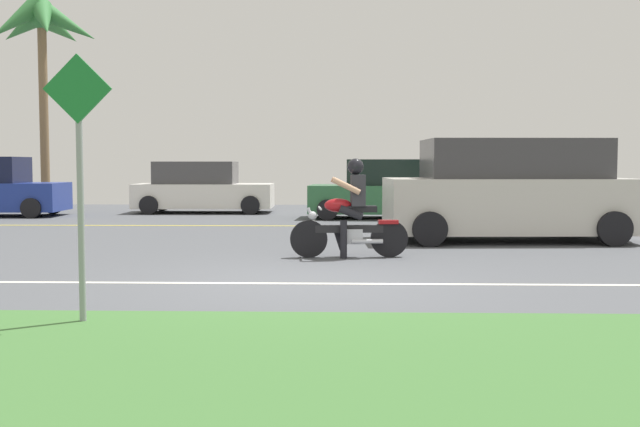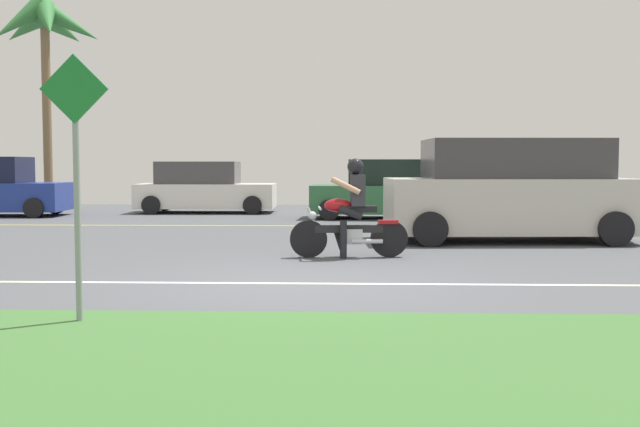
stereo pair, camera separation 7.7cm
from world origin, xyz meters
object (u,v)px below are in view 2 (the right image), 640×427
object	(u,v)px
parked_car_1	(204,189)
parked_car_2	(385,191)
motorcyclist	(350,216)
street_sign	(76,162)
suv_nearby	(511,192)
palm_tree_0	(45,33)

from	to	relation	value
parked_car_1	parked_car_2	bearing A→B (deg)	-22.40
parked_car_1	parked_car_2	xyz separation A→B (m)	(5.44, -2.24, 0.02)
motorcyclist	parked_car_1	world-z (taller)	motorcyclist
parked_car_2	street_sign	distance (m)	14.36
suv_nearby	street_sign	distance (m)	9.73
motorcyclist	palm_tree_0	size ratio (longest dim) A/B	0.27
motorcyclist	parked_car_1	size ratio (longest dim) A/B	0.45
palm_tree_0	street_sign	size ratio (longest dim) A/B	2.85
motorcyclist	suv_nearby	xyz separation A→B (m)	(3.13, 2.70, 0.29)
suv_nearby	parked_car_1	xyz separation A→B (m)	(-7.59, 8.23, -0.22)
parked_car_1	palm_tree_0	bearing A→B (deg)	159.18
motorcyclist	palm_tree_0	world-z (taller)	palm_tree_0
parked_car_2	street_sign	xyz separation A→B (m)	(-3.48, -13.91, 0.76)
parked_car_1	street_sign	world-z (taller)	street_sign
parked_car_1	street_sign	distance (m)	16.29
suv_nearby	motorcyclist	bearing A→B (deg)	-139.18
suv_nearby	street_sign	world-z (taller)	street_sign
parked_car_2	motorcyclist	bearing A→B (deg)	-96.46
motorcyclist	street_sign	distance (m)	5.85
motorcyclist	parked_car_2	bearing A→B (deg)	83.54
parked_car_1	palm_tree_0	distance (m)	8.03
motorcyclist	street_sign	size ratio (longest dim) A/B	0.76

